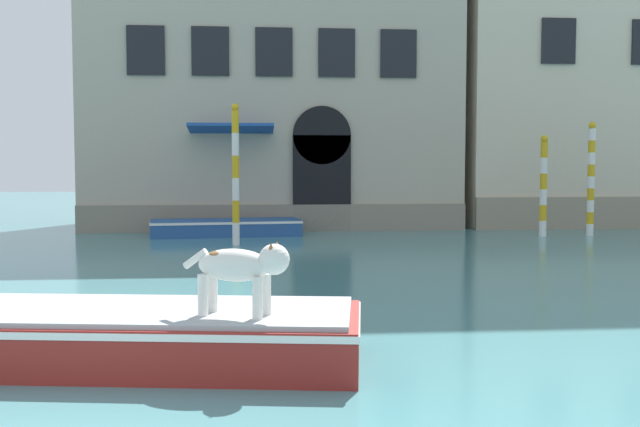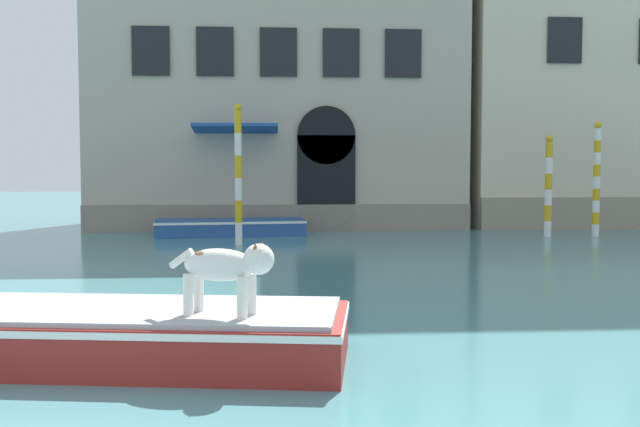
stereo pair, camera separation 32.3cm
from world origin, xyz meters
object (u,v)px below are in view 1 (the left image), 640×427
Objects in this scene: mooring_pole_3 at (236,174)px; dog_on_deck at (242,267)px; mooring_pole_0 at (544,185)px; mooring_pole_2 at (591,178)px; boat_foreground at (71,333)px; boat_moored_near_palazzo at (226,227)px.

dog_on_deck is at bearing -88.35° from mooring_pole_3.
mooring_pole_0 reaches higher than dog_on_deck.
mooring_pole_0 is 10.13m from mooring_pole_3.
dog_on_deck is 0.33× the size of mooring_pole_2.
mooring_pole_3 is at bearing 90.83° from boat_foreground.
mooring_pole_2 is 0.91× the size of mooring_pole_3.
mooring_pole_2 is (13.30, 14.70, 1.54)m from boat_foreground.
mooring_pole_0 is at bearing 9.93° from mooring_pole_3.
boat_moored_near_palazzo is (1.27, 15.75, -0.07)m from boat_foreground.
boat_moored_near_palazzo is 1.53× the size of mooring_pole_0.
dog_on_deck is 0.37× the size of mooring_pole_0.
boat_moored_near_palazzo is 12.18m from mooring_pole_2.
boat_moored_near_palazzo is at bearing 93.65° from boat_foreground.
boat_foreground is 1.42× the size of boat_moored_near_palazzo.
boat_foreground is 1.74× the size of mooring_pole_3.
mooring_pole_0 is at bearing 59.68° from boat_foreground.
boat_foreground is at bearing -97.44° from mooring_pole_3.
mooring_pole_2 is at bearing -11.32° from boat_moored_near_palazzo.
mooring_pole_2 reaches higher than boat_foreground.
mooring_pole_3 is (1.68, 12.86, 1.73)m from boat_foreground.
mooring_pole_3 reaches higher than boat_foreground.
boat_foreground is 2.34m from dog_on_deck.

